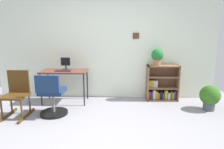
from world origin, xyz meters
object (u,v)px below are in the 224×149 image
Objects in this scene: desk at (65,73)px; rocking_chair at (17,93)px; potted_plant_on_shelf at (157,56)px; potted_plant_floor at (210,96)px; bookshelf_low at (161,85)px; keyboard at (63,71)px; office_chair at (52,98)px; monitor at (66,64)px.

desk is 1.06m from rocking_chair.
potted_plant_on_shelf is 1.36m from potted_plant_floor.
rocking_chair reaches higher than bookshelf_low.
keyboard is (-0.01, -0.08, 0.07)m from desk.
potted_plant_floor is at bearing -37.62° from bookshelf_low.
office_chair is 3.10m from potted_plant_floor.
bookshelf_low is at bearing 24.02° from office_chair.
potted_plant_on_shelf is (2.77, 0.96, 0.60)m from rocking_chair.
keyboard is (-0.01, -0.19, -0.12)m from monitor.
monitor is 0.34× the size of office_chair.
rocking_chair is at bearing -132.30° from desk.
monitor is 2.07m from potted_plant_on_shelf.
monitor is 0.54× the size of potted_plant_floor.
desk is at bearing -173.86° from bookshelf_low.
monitor is at bearing 88.34° from desk.
potted_plant_on_shelf reaches higher than monitor.
monitor is at bearing -176.69° from bookshelf_low.
rocking_chair is at bearing -128.65° from monitor.
office_chair is at bearing -93.02° from keyboard.
rocking_chair reaches higher than keyboard.
desk is 1.18× the size of rocking_chair.
office_chair is (-0.04, -0.77, -0.31)m from desk.
keyboard is 0.67× the size of potted_plant_floor.
bookshelf_low is at bearing 6.14° from desk.
potted_plant_floor is at bearing -31.42° from potted_plant_on_shelf.
desk reaches higher than potted_plant_floor.
office_chair reaches higher than desk.
monitor reaches higher than office_chair.
office_chair reaches higher than keyboard.
potted_plant_floor is at bearing -9.61° from monitor.
potted_plant_on_shelf is (-0.14, -0.05, 0.68)m from bookshelf_low.
rocking_chair reaches higher than office_chair.
monitor is 0.23m from keyboard.
monitor is 1.20m from rocking_chair.
office_chair is 0.66m from rocking_chair.
bookshelf_low is at bearing 20.26° from potted_plant_on_shelf.
bookshelf_low is (2.20, 0.24, -0.31)m from desk.
bookshelf_low is 1.05m from potted_plant_floor.
bookshelf_low reaches higher than potted_plant_floor.
monitor is 2.26m from bookshelf_low.
potted_plant_on_shelf is at bearing -159.74° from bookshelf_low.
rocking_chair is at bearing -135.23° from keyboard.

